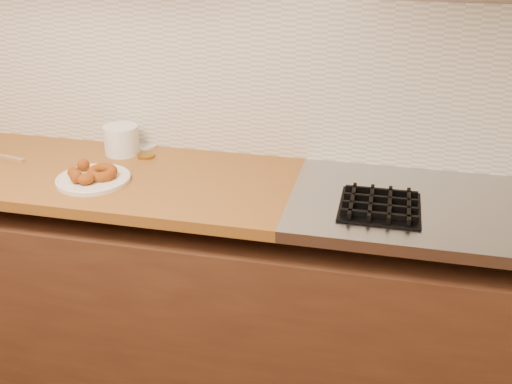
% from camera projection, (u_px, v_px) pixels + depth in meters
% --- Properties ---
extents(wall_back, '(4.00, 0.02, 2.70)m').
position_uv_depth(wall_back, '(179.00, 35.00, 2.26)').
color(wall_back, tan).
rests_on(wall_back, ground).
extents(base_cabinet, '(3.60, 0.60, 0.77)m').
position_uv_depth(base_cabinet, '(166.00, 293.00, 2.39)').
color(base_cabinet, '#52301C').
rests_on(base_cabinet, floor).
extents(butcher_block, '(2.30, 0.62, 0.04)m').
position_uv_depth(butcher_block, '(0.00, 166.00, 2.32)').
color(butcher_block, brown).
rests_on(butcher_block, base_cabinet).
extents(stovetop, '(1.30, 0.62, 0.04)m').
position_uv_depth(stovetop, '(489.00, 214.00, 1.95)').
color(stovetop, '#9EA0A5').
rests_on(stovetop, base_cabinet).
extents(backsplash, '(3.60, 0.02, 0.60)m').
position_uv_depth(backsplash, '(180.00, 75.00, 2.31)').
color(backsplash, beige).
rests_on(backsplash, wall_back).
extents(burner_grates, '(0.91, 0.26, 0.03)m').
position_uv_depth(burner_grates, '(486.00, 215.00, 1.87)').
color(burner_grates, black).
rests_on(burner_grates, stovetop).
extents(donut_plate, '(0.26, 0.26, 0.01)m').
position_uv_depth(donut_plate, '(93.00, 179.00, 2.13)').
color(donut_plate, silver).
rests_on(donut_plate, butcher_block).
extents(ring_donut, '(0.13, 0.13, 0.05)m').
position_uv_depth(ring_donut, '(102.00, 172.00, 2.12)').
color(ring_donut, '#944C17').
rests_on(ring_donut, donut_plate).
extents(fried_dough_chunks, '(0.14, 0.17, 0.05)m').
position_uv_depth(fried_dough_chunks, '(80.00, 174.00, 2.10)').
color(fried_dough_chunks, '#944C17').
rests_on(fried_dough_chunks, donut_plate).
extents(plastic_tub, '(0.17, 0.17, 0.11)m').
position_uv_depth(plastic_tub, '(121.00, 140.00, 2.36)').
color(plastic_tub, silver).
rests_on(plastic_tub, butcher_block).
extents(tub_lid, '(0.13, 0.13, 0.01)m').
position_uv_depth(tub_lid, '(141.00, 144.00, 2.46)').
color(tub_lid, silver).
rests_on(tub_lid, butcher_block).
extents(brass_jar_lid, '(0.09, 0.09, 0.01)m').
position_uv_depth(brass_jar_lid, '(146.00, 156.00, 2.34)').
color(brass_jar_lid, '#A67A25').
rests_on(brass_jar_lid, butcher_block).
extents(wooden_utensil, '(0.16, 0.05, 0.01)m').
position_uv_depth(wooden_utensil, '(8.00, 158.00, 2.32)').
color(wooden_utensil, '#98784B').
rests_on(wooden_utensil, butcher_block).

